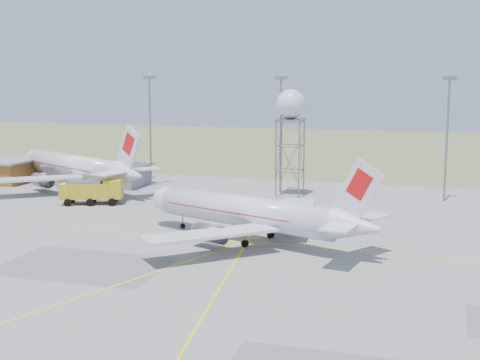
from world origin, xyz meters
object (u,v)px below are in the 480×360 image
(fire_truck, at_px, (93,192))
(radar_tower, at_px, (290,136))
(baggage_tug, at_px, (94,196))
(airliner_main, at_px, (249,213))
(airliner_far, at_px, (77,168))

(fire_truck, bearing_deg, radar_tower, 11.03)
(radar_tower, bearing_deg, baggage_tug, -156.24)
(airliner_main, bearing_deg, airliner_far, -13.83)
(airliner_far, height_order, radar_tower, radar_tower)
(airliner_far, bearing_deg, radar_tower, -145.55)
(airliner_far, relative_size, radar_tower, 1.91)
(airliner_main, height_order, baggage_tug, airliner_main)
(airliner_main, bearing_deg, baggage_tug, -9.86)
(airliner_far, xyz_separation_m, radar_tower, (38.93, 4.54, 6.38))
(airliner_far, distance_m, fire_truck, 16.14)
(airliner_far, bearing_deg, airliner_main, 173.37)
(airliner_main, xyz_separation_m, baggage_tug, (-32.76, 19.26, -2.95))
(radar_tower, distance_m, fire_truck, 34.35)
(airliner_main, height_order, fire_truck, airliner_main)
(airliner_main, distance_m, fire_truck, 34.78)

